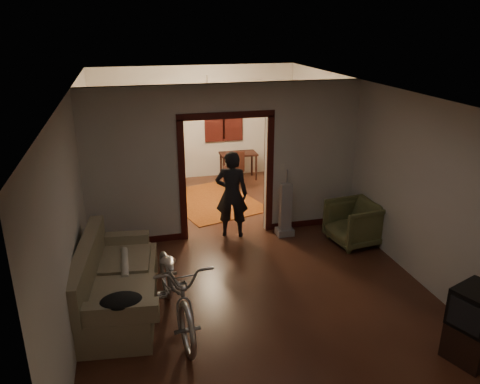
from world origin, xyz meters
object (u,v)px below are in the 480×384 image
object	(u,v)px
sofa	(118,277)
person	(232,194)
locker	(147,151)
armchair	(355,223)
bicycle	(176,287)
desk	(238,166)

from	to	relation	value
sofa	person	size ratio (longest dim) A/B	1.32
locker	sofa	bearing A→B (deg)	-81.67
armchair	sofa	bearing A→B (deg)	-82.70
bicycle	person	xyz separation A→B (m)	(1.32, 2.47, 0.28)
bicycle	locker	size ratio (longest dim) A/B	1.25
person	desk	distance (m)	3.34
bicycle	armchair	xyz separation A→B (m)	(3.38, 1.61, -0.15)
armchair	person	size ratio (longest dim) A/B	0.52
bicycle	locker	xyz separation A→B (m)	(-0.01, 5.86, 0.28)
sofa	bicycle	size ratio (longest dim) A/B	1.05
sofa	armchair	size ratio (longest dim) A/B	2.52
armchair	desk	bearing A→B (deg)	-171.42
sofa	locker	size ratio (longest dim) A/B	1.32
sofa	person	world-z (taller)	person
armchair	person	xyz separation A→B (m)	(-2.06, 0.85, 0.43)
sofa	armchair	world-z (taller)	sofa
desk	bicycle	bearing A→B (deg)	-130.23
sofa	desk	xyz separation A→B (m)	(2.96, 5.11, -0.16)
sofa	locker	xyz separation A→B (m)	(0.73, 5.33, 0.32)
sofa	person	bearing A→B (deg)	49.67
sofa	person	distance (m)	2.84
desk	locker	bearing A→B (deg)	155.63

